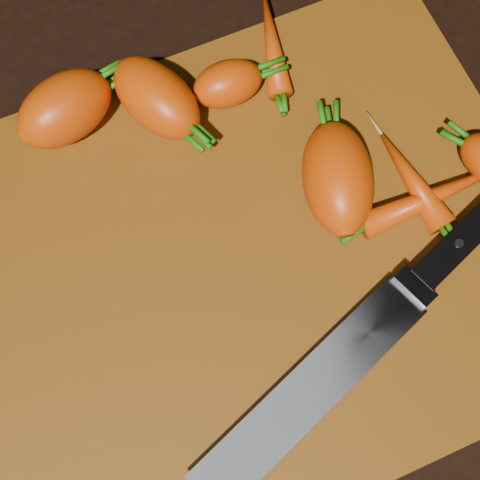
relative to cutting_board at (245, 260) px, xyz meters
name	(u,v)px	position (x,y,z in m)	size (l,w,h in m)	color
ground	(245,263)	(0.00, 0.00, -0.01)	(2.00, 2.00, 0.01)	black
cutting_board	(245,260)	(0.00, 0.00, 0.00)	(0.50, 0.40, 0.01)	brown
carrot_0	(65,109)	(-0.09, 0.17, 0.03)	(0.09, 0.06, 0.06)	#BF3500
carrot_1	(157,98)	(-0.02, 0.15, 0.03)	(0.09, 0.05, 0.05)	#BF3500
carrot_2	(338,178)	(0.09, 0.02, 0.03)	(0.10, 0.06, 0.06)	#BF3500
carrot_3	(228,84)	(0.05, 0.14, 0.03)	(0.06, 0.04, 0.04)	#BF3500
carrot_5	(272,43)	(0.10, 0.17, 0.02)	(0.11, 0.02, 0.02)	#BF3500
carrot_6	(435,196)	(0.16, -0.02, 0.02)	(0.13, 0.02, 0.02)	#BF3500
carrot_7	(412,180)	(0.15, 0.00, 0.02)	(0.09, 0.02, 0.02)	#BF3500
knife	(330,371)	(0.02, -0.11, 0.01)	(0.35, 0.15, 0.02)	gray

